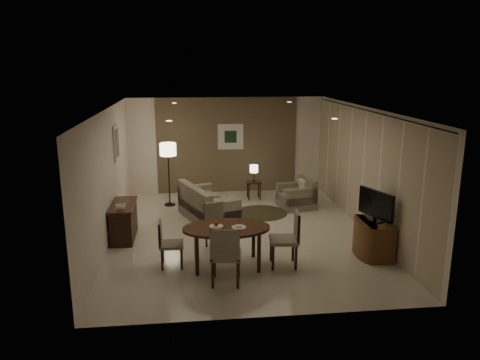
{
  "coord_description": "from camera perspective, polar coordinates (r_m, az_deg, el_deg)",
  "views": [
    {
      "loc": [
        -1.1,
        -9.56,
        3.6
      ],
      "look_at": [
        0.0,
        0.2,
        1.15
      ],
      "focal_mm": 35.0,
      "sensor_mm": 36.0,
      "label": 1
    }
  ],
  "objects": [
    {
      "name": "side_table",
      "position": [
        12.79,
        1.69,
        -1.22
      ],
      "size": [
        0.38,
        0.38,
        0.49
      ],
      "primitive_type": null,
      "color": "black",
      "rests_on": "floor"
    },
    {
      "name": "table_lamp",
      "position": [
        12.67,
        1.7,
        0.94
      ],
      "size": [
        0.22,
        0.22,
        0.5
      ],
      "primitive_type": null,
      "color": "#FFEAC1",
      "rests_on": "side_table"
    },
    {
      "name": "art_back_frame",
      "position": [
        13.23,
        -1.16,
        5.3
      ],
      "size": [
        0.72,
        0.03,
        0.72
      ],
      "primitive_type": "cube",
      "color": "silver",
      "rests_on": "wall_back"
    },
    {
      "name": "curtain_wall",
      "position": [
        10.53,
        14.77,
        1.03
      ],
      "size": [
        0.08,
        6.7,
        2.58
      ],
      "primitive_type": null,
      "color": "beige",
      "rests_on": "wall_right"
    },
    {
      "name": "tv_cabinet",
      "position": [
        9.37,
        16.07,
        -6.86
      ],
      "size": [
        0.48,
        0.9,
        0.7
      ],
      "primitive_type": null,
      "color": "brown",
      "rests_on": "floor"
    },
    {
      "name": "console_desk",
      "position": [
        10.19,
        -13.98,
        -4.89
      ],
      "size": [
        0.48,
        1.2,
        0.75
      ],
      "primitive_type": null,
      "color": "#3F2014",
      "rests_on": "floor"
    },
    {
      "name": "floor_lamp",
      "position": [
        12.18,
        -8.67,
        0.64
      ],
      "size": [
        0.42,
        0.42,
        1.64
      ],
      "primitive_type": null,
      "color": "#FFE5B7",
      "rests_on": "floor"
    },
    {
      "name": "room_shell",
      "position": [
        10.28,
        -0.13,
        1.35
      ],
      "size": [
        5.5,
        7.0,
        2.7
      ],
      "color": "beige",
      "rests_on": "ground"
    },
    {
      "name": "flat_tv",
      "position": [
        9.16,
        16.23,
        -2.94
      ],
      "size": [
        0.36,
        0.85,
        0.6
      ],
      "primitive_type": null,
      "rotation": [
        0.0,
        0.0,
        0.35
      ],
      "color": "black",
      "rests_on": "tv_cabinet"
    },
    {
      "name": "art_left_frame",
      "position": [
        11.02,
        -14.84,
        4.4
      ],
      "size": [
        0.03,
        0.6,
        0.8
      ],
      "primitive_type": "cube",
      "color": "silver",
      "rests_on": "wall_left"
    },
    {
      "name": "telephone",
      "position": [
        9.78,
        -14.34,
        -3.09
      ],
      "size": [
        0.2,
        0.14,
        0.09
      ],
      "primitive_type": null,
      "color": "white",
      "rests_on": "console_desk"
    },
    {
      "name": "plate_b",
      "position": [
        8.42,
        -0.14,
        -5.79
      ],
      "size": [
        0.26,
        0.26,
        0.02
      ],
      "primitive_type": "cylinder",
      "color": "white",
      "rests_on": "dining_table"
    },
    {
      "name": "chair_far",
      "position": [
        9.33,
        -2.71,
        -5.74
      ],
      "size": [
        0.55,
        0.55,
        0.9
      ],
      "primitive_type": null,
      "rotation": [
        0.0,
        0.0,
        0.32
      ],
      "color": "gray",
      "rests_on": "floor"
    },
    {
      "name": "round_rug",
      "position": [
        11.63,
        2.58,
        -4.02
      ],
      "size": [
        1.29,
        1.29,
        0.01
      ],
      "primitive_type": "cylinder",
      "color": "#433F25",
      "rests_on": "floor"
    },
    {
      "name": "armchair",
      "position": [
        12.04,
        6.87,
        -1.64
      ],
      "size": [
        0.95,
        0.99,
        0.75
      ],
      "primitive_type": null,
      "rotation": [
        0.0,
        0.0,
        -1.36
      ],
      "color": "gray",
      "rests_on": "floor"
    },
    {
      "name": "art_left_canvas",
      "position": [
        11.02,
        -14.76,
        4.4
      ],
      "size": [
        0.01,
        0.46,
        0.64
      ],
      "primitive_type": "cube",
      "color": "gray",
      "rests_on": "wall_left"
    },
    {
      "name": "dining_table",
      "position": [
        8.58,
        -1.65,
        -8.12
      ],
      "size": [
        1.58,
        0.99,
        0.74
      ],
      "primitive_type": null,
      "color": "#3F2014",
      "rests_on": "floor"
    },
    {
      "name": "fruit_apple",
      "position": [
        8.46,
        -2.92,
        -5.32
      ],
      "size": [
        0.09,
        0.09,
        0.09
      ],
      "primitive_type": "sphere",
      "color": "#A92F13",
      "rests_on": "plate_a"
    },
    {
      "name": "art_back_canvas",
      "position": [
        13.22,
        -1.15,
        5.29
      ],
      "size": [
        0.34,
        0.01,
        0.34
      ],
      "primitive_type": "cube",
      "color": "#1B311C",
      "rests_on": "wall_back"
    },
    {
      "name": "downlight_nr",
      "position": [
        8.21,
        11.45,
        7.33
      ],
      "size": [
        0.1,
        0.1,
        0.01
      ],
      "primitive_type": "cylinder",
      "color": "white",
      "rests_on": "ceiling"
    },
    {
      "name": "chair_left",
      "position": [
        8.63,
        -8.33,
        -7.7
      ],
      "size": [
        0.42,
        0.42,
        0.86
      ],
      "primitive_type": null,
      "rotation": [
        0.0,
        0.0,
        1.58
      ],
      "color": "gray",
      "rests_on": "floor"
    },
    {
      "name": "chair_right",
      "position": [
        8.57,
        5.33,
        -7.19
      ],
      "size": [
        0.54,
        0.54,
        1.02
      ],
      "primitive_type": null,
      "rotation": [
        0.0,
        0.0,
        -1.67
      ],
      "color": "gray",
      "rests_on": "floor"
    },
    {
      "name": "taupe_accent",
      "position": [
        13.29,
        -1.6,
        4.24
      ],
      "size": [
        3.96,
        0.03,
        2.7
      ],
      "primitive_type": "cube",
      "color": "brown",
      "rests_on": "wall_back"
    },
    {
      "name": "curtain_rod",
      "position": [
        10.33,
        15.23,
        8.18
      ],
      "size": [
        0.03,
        6.8,
        0.03
      ],
      "primitive_type": "cylinder",
      "rotation": [
        1.57,
        0.0,
        0.0
      ],
      "color": "black",
      "rests_on": "wall_right"
    },
    {
      "name": "downlight_fr",
      "position": [
        11.67,
        6.04,
        9.43
      ],
      "size": [
        0.1,
        0.1,
        0.01
      ],
      "primitive_type": "cylinder",
      "color": "white",
      "rests_on": "ceiling"
    },
    {
      "name": "downlight_fl",
      "position": [
        11.4,
        -8.02,
        9.26
      ],
      "size": [
        0.1,
        0.1,
        0.01
      ],
      "primitive_type": "cylinder",
      "color": "white",
      "rests_on": "ceiling"
    },
    {
      "name": "sofa",
      "position": [
        11.09,
        -3.91,
        -2.73
      ],
      "size": [
        1.96,
        1.45,
        0.83
      ],
      "primitive_type": null,
      "rotation": [
        0.0,
        0.0,
        1.94
      ],
      "color": "gray",
      "rests_on": "floor"
    },
    {
      "name": "plate_a",
      "position": [
        8.48,
        -2.92,
        -5.66
      ],
      "size": [
        0.26,
        0.26,
        0.02
      ],
      "primitive_type": "cylinder",
      "color": "white",
      "rests_on": "dining_table"
    },
    {
      "name": "chair_near",
      "position": [
        7.88,
        -1.75,
        -9.03
      ],
      "size": [
        0.56,
        0.56,
        1.03
      ],
      "primitive_type": null,
      "rotation": [
        0.0,
        0.0,
        3.01
      ],
      "color": "gray",
      "rests_on": "floor"
    },
    {
      "name": "downlight_nl",
      "position": [
        7.82,
        -8.64,
        7.13
      ],
      "size": [
        0.1,
        0.1,
        0.01
      ],
      "primitive_type": "cylinder",
      "color": "white",
      "rests_on": "ceiling"
    },
    {
      "name": "napkin",
      "position": [
        8.41,
        -0.14,
        -5.65
      ],
      "size": [
        0.12,
        0.08,
        0.03
      ],
      "primitive_type": "cube",
      "color": "white",
      "rests_on": "plate_b"
    }
  ]
}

